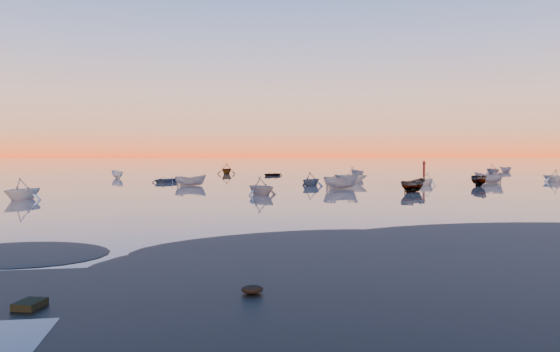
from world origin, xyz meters
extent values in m
plane|color=#6E625B|center=(0.00, 100.00, 0.00)|extent=(600.00, 600.00, 0.00)
imported|color=slate|center=(8.30, 33.02, 0.00)|extent=(3.03, 4.53, 1.45)
imported|color=beige|center=(39.41, 42.77, 0.00)|extent=(3.78, 2.55, 1.21)
cylinder|color=#48110F|center=(22.22, 44.15, 0.04)|extent=(0.80, 0.80, 0.27)
cylinder|color=#48110F|center=(22.22, 44.15, 1.16)|extent=(0.29, 0.29, 2.32)
cone|color=#48110F|center=(22.22, 44.15, 2.55)|extent=(0.54, 0.54, 0.45)
camera|label=1|loc=(-6.70, -20.76, 3.67)|focal=35.00mm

